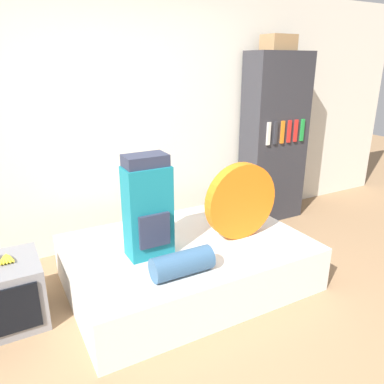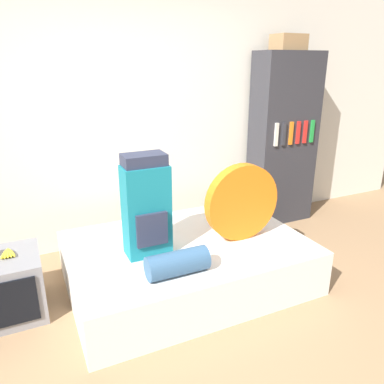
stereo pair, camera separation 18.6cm
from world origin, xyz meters
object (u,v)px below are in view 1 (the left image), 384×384
(tent_bag, at_px, (241,201))
(cardboard_box, at_px, (279,43))
(bookshelf, at_px, (274,139))
(backpack, at_px, (148,208))
(sleeping_roll, at_px, (182,263))
(television, at_px, (4,294))

(tent_bag, bearing_deg, cardboard_box, 40.58)
(cardboard_box, bearing_deg, bookshelf, -29.02)
(backpack, relative_size, sleeping_roll, 1.79)
(sleeping_roll, xyz_separation_m, cardboard_box, (1.88, 1.30, 1.58))
(cardboard_box, bearing_deg, backpack, -155.51)
(television, bearing_deg, backpack, -11.04)
(tent_bag, distance_m, bookshelf, 1.54)
(backpack, distance_m, television, 1.23)
(sleeping_roll, bearing_deg, bookshelf, 34.12)
(backpack, bearing_deg, television, 168.96)
(bookshelf, bearing_deg, backpack, -156.04)
(backpack, distance_m, cardboard_box, 2.51)
(television, height_order, bookshelf, bookshelf)
(tent_bag, height_order, sleeping_roll, tent_bag)
(television, distance_m, bookshelf, 3.23)
(backpack, xyz_separation_m, bookshelf, (1.99, 0.88, 0.20))
(tent_bag, height_order, television, tent_bag)
(sleeping_roll, distance_m, bookshelf, 2.35)
(backpack, relative_size, tent_bag, 1.22)
(backpack, relative_size, bookshelf, 0.41)
(tent_bag, distance_m, cardboard_box, 2.01)
(tent_bag, distance_m, television, 1.98)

